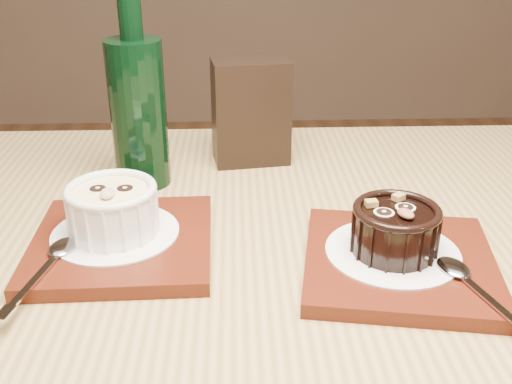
% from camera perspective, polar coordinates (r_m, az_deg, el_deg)
% --- Properties ---
extents(table, '(1.20, 0.80, 0.75)m').
position_cam_1_polar(table, '(0.65, -0.14, -13.75)').
color(table, olive).
rests_on(table, ground).
extents(tray_left, '(0.18, 0.18, 0.01)m').
position_cam_1_polar(tray_left, '(0.63, -12.61, -4.77)').
color(tray_left, '#531B0D').
rests_on(tray_left, table).
extents(doily_left, '(0.13, 0.13, 0.00)m').
position_cam_1_polar(doily_left, '(0.63, -13.23, -3.79)').
color(doily_left, white).
rests_on(doily_left, tray_left).
extents(ramekin_white, '(0.09, 0.09, 0.05)m').
position_cam_1_polar(ramekin_white, '(0.62, -13.50, -1.43)').
color(ramekin_white, white).
rests_on(ramekin_white, doily_left).
extents(spoon_left, '(0.05, 0.14, 0.01)m').
position_cam_1_polar(spoon_left, '(0.59, -19.39, -6.66)').
color(spoon_left, silver).
rests_on(spoon_left, tray_left).
extents(tray_right, '(0.21, 0.21, 0.01)m').
position_cam_1_polar(tray_right, '(0.60, 13.48, -6.58)').
color(tray_right, '#531B0D').
rests_on(tray_right, table).
extents(doily_right, '(0.13, 0.13, 0.00)m').
position_cam_1_polar(doily_right, '(0.60, 12.87, -5.56)').
color(doily_right, white).
rests_on(doily_right, tray_right).
extents(ramekin_dark, '(0.08, 0.08, 0.05)m').
position_cam_1_polar(ramekin_dark, '(0.59, 13.12, -3.30)').
color(ramekin_dark, black).
rests_on(ramekin_dark, doily_right).
extents(spoon_right, '(0.06, 0.14, 0.01)m').
position_cam_1_polar(spoon_right, '(0.56, 20.36, -8.56)').
color(spoon_right, silver).
rests_on(spoon_right, tray_right).
extents(condiment_stand, '(0.11, 0.07, 0.14)m').
position_cam_1_polar(condiment_stand, '(0.81, -0.50, 7.64)').
color(condiment_stand, black).
rests_on(condiment_stand, table).
extents(green_bottle, '(0.07, 0.07, 0.25)m').
position_cam_1_polar(green_bottle, '(0.74, -11.16, 7.86)').
color(green_bottle, black).
rests_on(green_bottle, table).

